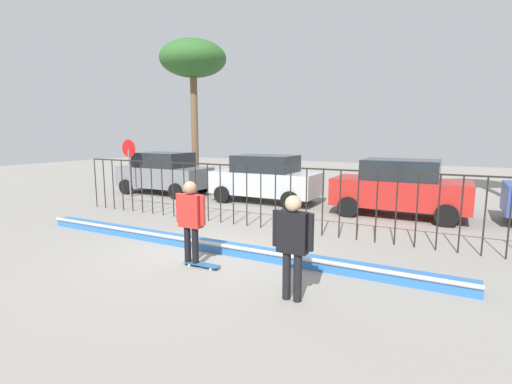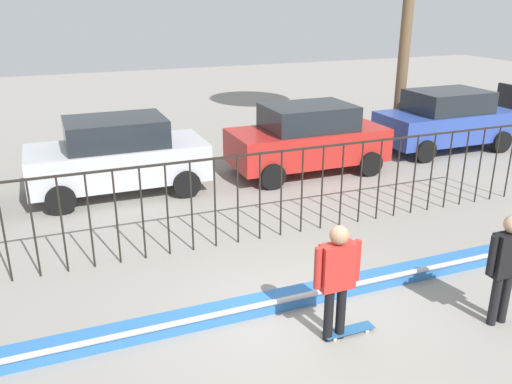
{
  "view_description": "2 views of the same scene",
  "coord_description": "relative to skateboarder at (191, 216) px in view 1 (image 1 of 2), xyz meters",
  "views": [
    {
      "loc": [
        4.91,
        -6.72,
        2.72
      ],
      "look_at": [
        0.22,
        2.17,
        1.18
      ],
      "focal_mm": 26.38,
      "sensor_mm": 36.0,
      "label": 1
    },
    {
      "loc": [
        -3.31,
        -6.35,
        4.69
      ],
      "look_at": [
        0.22,
        2.46,
        1.19
      ],
      "focal_mm": 37.62,
      "sensor_mm": 36.0,
      "label": 2
    }
  ],
  "objects": [
    {
      "name": "skateboarder",
      "position": [
        0.0,
        0.0,
        0.0
      ],
      "size": [
        0.72,
        0.27,
        1.78
      ],
      "rotation": [
        0.0,
        0.0,
        -0.46
      ],
      "color": "black",
      "rests_on": "ground"
    },
    {
      "name": "parked_car_red",
      "position": [
        3.18,
        7.14,
        -0.1
      ],
      "size": [
        4.3,
        2.12,
        1.9
      ],
      "rotation": [
        0.0,
        0.0,
        -0.05
      ],
      "color": "#B2231E",
      "rests_on": "ground"
    },
    {
      "name": "perimeter_fence",
      "position": [
        -0.18,
        3.54,
        0.06
      ],
      "size": [
        14.04,
        0.04,
        1.83
      ],
      "color": "black",
      "rests_on": "ground"
    },
    {
      "name": "camera_operator",
      "position": [
        2.5,
        -0.57,
        -0.01
      ],
      "size": [
        0.71,
        0.27,
        1.76
      ],
      "rotation": [
        0.0,
        0.0,
        2.78
      ],
      "color": "black",
      "rests_on": "ground"
    },
    {
      "name": "ground_plane",
      "position": [
        -0.18,
        0.65,
        -1.07
      ],
      "size": [
        60.0,
        60.0,
        0.0
      ],
      "primitive_type": "plane",
      "color": "gray"
    },
    {
      "name": "parked_car_gray",
      "position": [
        -7.06,
        7.2,
        -0.1
      ],
      "size": [
        4.3,
        2.12,
        1.9
      ],
      "rotation": [
        0.0,
        0.0,
        0.02
      ],
      "color": "slate",
      "rests_on": "ground"
    },
    {
      "name": "bowl_coping_ledge",
      "position": [
        -0.18,
        1.05,
        -0.95
      ],
      "size": [
        11.0,
        0.4,
        0.27
      ],
      "color": "#2D6BB7",
      "rests_on": "ground"
    },
    {
      "name": "parked_car_silver",
      "position": [
        -1.94,
        7.39,
        -0.1
      ],
      "size": [
        4.3,
        2.12,
        1.9
      ],
      "rotation": [
        0.0,
        0.0,
        -0.02
      ],
      "color": "#B7BABF",
      "rests_on": "ground"
    },
    {
      "name": "stop_sign",
      "position": [
        -7.79,
        5.83,
        0.55
      ],
      "size": [
        0.76,
        0.07,
        2.5
      ],
      "color": "slate",
      "rests_on": "ground"
    },
    {
      "name": "palm_tree_short",
      "position": [
        -7.39,
        10.03,
        5.35
      ],
      "size": [
        3.38,
        3.38,
        7.47
      ],
      "color": "brown",
      "rests_on": "ground"
    },
    {
      "name": "skateboard",
      "position": [
        0.26,
        0.01,
        -1.01
      ],
      "size": [
        0.8,
        0.2,
        0.07
      ],
      "rotation": [
        0.0,
        0.0,
        -0.24
      ],
      "color": "#26598C",
      "rests_on": "ground"
    }
  ]
}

